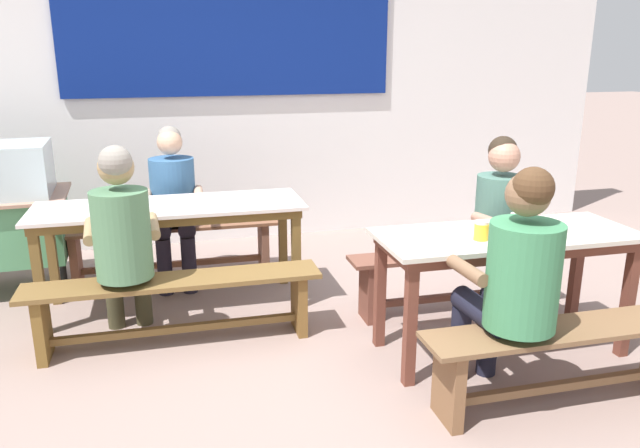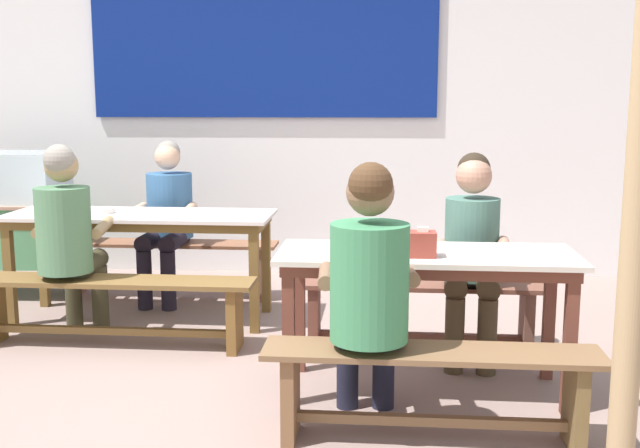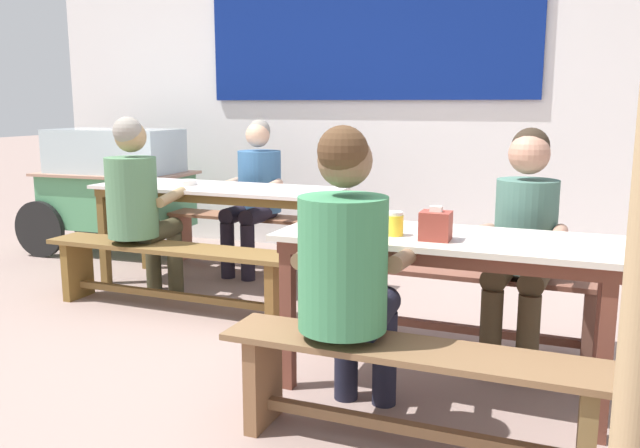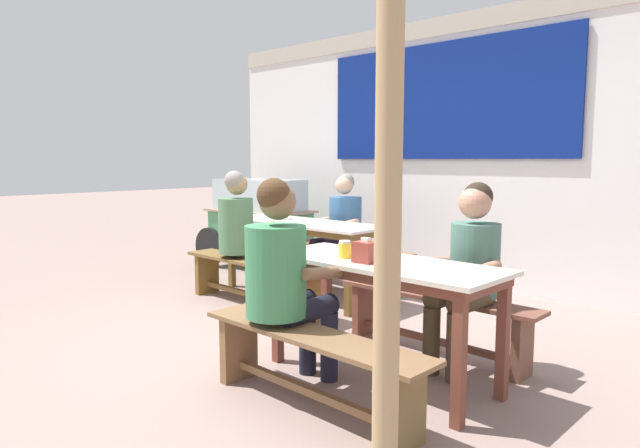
{
  "view_description": "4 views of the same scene",
  "coord_description": "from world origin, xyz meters",
  "views": [
    {
      "loc": [
        -1.05,
        -3.17,
        1.78
      ],
      "look_at": [
        0.02,
        0.69,
        0.63
      ],
      "focal_mm": 34.13,
      "sensor_mm": 36.0,
      "label": 1
    },
    {
      "loc": [
        0.61,
        -4.05,
        1.54
      ],
      "look_at": [
        0.32,
        0.55,
        0.77
      ],
      "focal_mm": 42.45,
      "sensor_mm": 36.0,
      "label": 2
    },
    {
      "loc": [
        1.41,
        -3.14,
        1.35
      ],
      "look_at": [
        0.03,
        0.51,
        0.63
      ],
      "focal_mm": 36.77,
      "sensor_mm": 36.0,
      "label": 3
    },
    {
      "loc": [
        2.93,
        -2.93,
        1.37
      ],
      "look_at": [
        0.02,
        0.22,
        0.88
      ],
      "focal_mm": 31.34,
      "sensor_mm": 36.0,
      "label": 4
    }
  ],
  "objects": [
    {
      "name": "ground_plane",
      "position": [
        0.0,
        0.0,
        0.0
      ],
      "size": [
        40.0,
        40.0,
        0.0
      ],
      "primitive_type": "plane",
      "color": "gray"
    },
    {
      "name": "backdrop_wall",
      "position": [
        -0.01,
        2.61,
        1.53
      ],
      "size": [
        7.08,
        0.23,
        2.91
      ],
      "color": "white",
      "rests_on": "ground_plane"
    },
    {
      "name": "dining_table_far",
      "position": [
        -0.97,
        1.03,
        0.68
      ],
      "size": [
        1.85,
        0.66,
        0.75
      ],
      "color": "silver",
      "rests_on": "ground_plane"
    },
    {
      "name": "dining_table_near",
      "position": [
        0.91,
        -0.19,
        0.67
      ],
      "size": [
        1.55,
        0.64,
        0.75
      ],
      "color": "beige",
      "rests_on": "ground_plane"
    },
    {
      "name": "bench_far_back",
      "position": [
        -0.95,
        1.65,
        0.29
      ],
      "size": [
        1.73,
        0.33,
        0.44
      ],
      "color": "brown",
      "rests_on": "ground_plane"
    },
    {
      "name": "bench_far_front",
      "position": [
        -0.98,
        0.41,
        0.3
      ],
      "size": [
        1.8,
        0.34,
        0.44
      ],
      "color": "brown",
      "rests_on": "ground_plane"
    },
    {
      "name": "bench_near_back",
      "position": [
        0.93,
        0.42,
        0.29
      ],
      "size": [
        1.53,
        0.28,
        0.44
      ],
      "color": "brown",
      "rests_on": "ground_plane"
    },
    {
      "name": "bench_near_front",
      "position": [
        0.9,
        -0.81,
        0.29
      ],
      "size": [
        1.52,
        0.33,
        0.44
      ],
      "color": "brown",
      "rests_on": "ground_plane"
    },
    {
      "name": "person_center_facing",
      "position": [
        -0.92,
        1.57,
        0.69
      ],
      "size": [
        0.47,
        0.61,
        1.22
      ],
      "color": "#211D2B",
      "rests_on": "ground_plane"
    },
    {
      "name": "person_left_back_turned",
      "position": [
        -1.26,
        0.49,
        0.71
      ],
      "size": [
        0.46,
        0.58,
        1.27
      ],
      "color": "#403D27",
      "rests_on": "ground_plane"
    },
    {
      "name": "person_near_front",
      "position": [
        0.62,
        -0.73,
        0.72
      ],
      "size": [
        0.47,
        0.6,
        1.27
      ],
      "color": "black",
      "rests_on": "ground_plane"
    },
    {
      "name": "person_right_near_table",
      "position": [
        1.22,
        0.35,
        0.7
      ],
      "size": [
        0.46,
        0.55,
        1.23
      ],
      "color": "#4B3D28",
      "rests_on": "ground_plane"
    },
    {
      "name": "tissue_box",
      "position": [
        0.89,
        -0.31,
        0.82
      ],
      "size": [
        0.13,
        0.12,
        0.15
      ],
      "color": "brown",
      "rests_on": "dining_table_near"
    },
    {
      "name": "condiment_jar",
      "position": [
        0.69,
        -0.27,
        0.81
      ],
      "size": [
        0.08,
        0.08,
        0.11
      ],
      "color": "yellow",
      "rests_on": "dining_table_near"
    },
    {
      "name": "soup_bowl",
      "position": [
        -1.22,
        1.02,
        0.77
      ],
      "size": [
        0.16,
        0.16,
        0.04
      ],
      "primitive_type": "cylinder",
      "color": "silver",
      "rests_on": "dining_table_far"
    },
    {
      "name": "wooden_support_post",
      "position": [
        1.64,
        -1.13,
        1.1
      ],
      "size": [
        0.11,
        0.11,
        2.2
      ],
      "primitive_type": "cylinder",
      "color": "tan",
      "rests_on": "ground_plane"
    }
  ]
}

